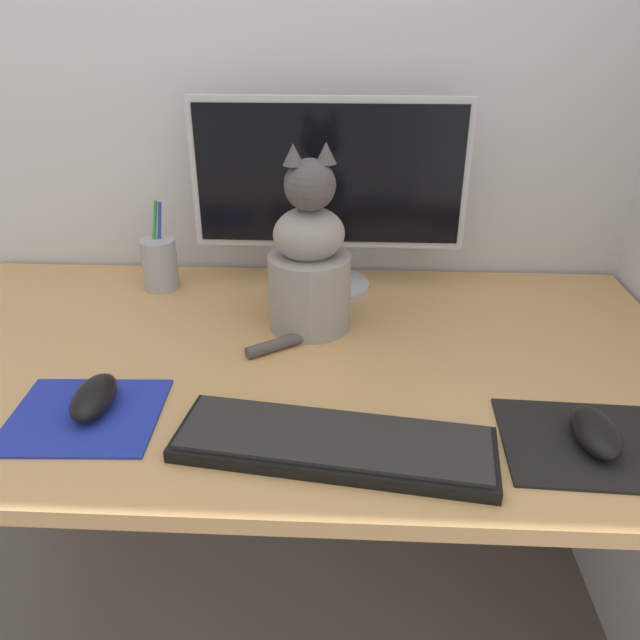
% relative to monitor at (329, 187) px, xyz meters
% --- Properties ---
extents(ground_plane, '(12.00, 12.00, 0.00)m').
position_rel_monitor_xyz_m(ground_plane, '(-0.07, -0.28, -0.92)').
color(ground_plane, slate).
extents(desk, '(1.37, 0.75, 0.71)m').
position_rel_monitor_xyz_m(desk, '(-0.07, -0.28, -0.30)').
color(desk, tan).
rests_on(desk, ground_plane).
extents(monitor, '(0.53, 0.17, 0.38)m').
position_rel_monitor_xyz_m(monitor, '(0.00, 0.00, 0.00)').
color(monitor, '#B2B2B7').
rests_on(monitor, desk).
extents(keyboard, '(0.44, 0.19, 0.02)m').
position_rel_monitor_xyz_m(keyboard, '(0.03, -0.53, -0.20)').
color(keyboard, black).
rests_on(keyboard, desk).
extents(mousepad_left, '(0.22, 0.19, 0.00)m').
position_rel_monitor_xyz_m(mousepad_left, '(-0.33, -0.47, -0.21)').
color(mousepad_left, '#1E2D9E').
rests_on(mousepad_left, desk).
extents(mousepad_right, '(0.22, 0.20, 0.00)m').
position_rel_monitor_xyz_m(mousepad_right, '(0.36, -0.50, -0.21)').
color(mousepad_right, black).
rests_on(mousepad_right, desk).
extents(computer_mouse_left, '(0.06, 0.11, 0.04)m').
position_rel_monitor_xyz_m(computer_mouse_left, '(-0.32, -0.45, -0.19)').
color(computer_mouse_left, black).
rests_on(computer_mouse_left, mousepad_left).
extents(computer_mouse_right, '(0.06, 0.11, 0.04)m').
position_rel_monitor_xyz_m(computer_mouse_right, '(0.37, -0.50, -0.19)').
color(computer_mouse_right, black).
rests_on(computer_mouse_right, mousepad_right).
extents(cat, '(0.19, 0.22, 0.33)m').
position_rel_monitor_xyz_m(cat, '(-0.03, -0.18, -0.09)').
color(cat, gray).
rests_on(cat, desk).
extents(pen_cup, '(0.07, 0.07, 0.18)m').
position_rel_monitor_xyz_m(pen_cup, '(-0.34, -0.02, -0.16)').
color(pen_cup, '#99999E').
rests_on(pen_cup, desk).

